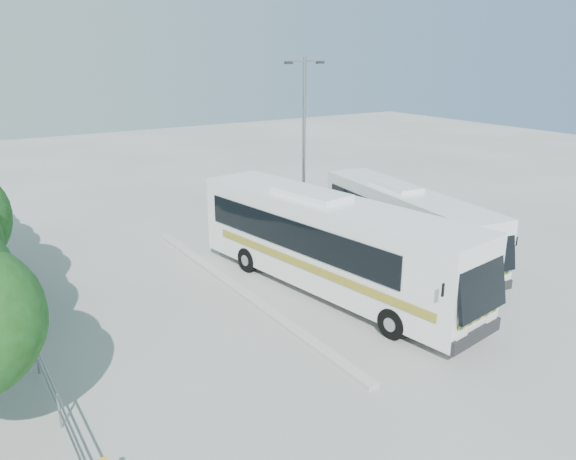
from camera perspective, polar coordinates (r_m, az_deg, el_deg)
ground at (r=21.82m, az=2.87°, el=-6.70°), size 100.00×100.00×0.00m
kerb_divider at (r=22.24m, az=-5.01°, el=-6.05°), size 0.40×16.00×0.15m
railing at (r=21.77m, az=-26.00°, el=-6.53°), size 0.06×22.00×1.00m
coach_main at (r=21.66m, az=4.28°, el=-1.25°), size 4.49×13.32×3.63m
coach_adjacent at (r=25.95m, az=11.87°, el=0.89°), size 3.77×11.15×3.04m
lamppost at (r=28.74m, az=1.63°, el=9.35°), size 2.14×0.42×8.75m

